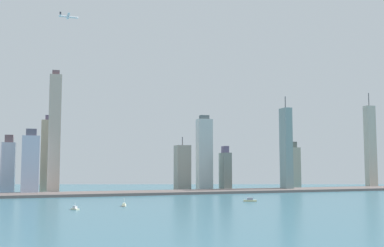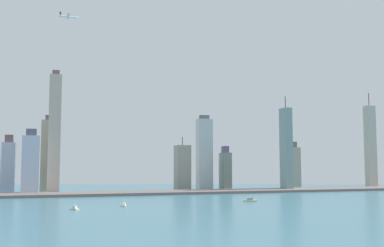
{
  "view_description": "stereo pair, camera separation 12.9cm",
  "coord_description": "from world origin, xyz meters",
  "px_view_note": "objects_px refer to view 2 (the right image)",
  "views": [
    {
      "loc": [
        -176.88,
        -198.92,
        44.1
      ],
      "look_at": [
        25.5,
        435.63,
        103.58
      ],
      "focal_mm": 42.63,
      "sensor_mm": 36.0,
      "label": 1
    },
    {
      "loc": [
        -176.76,
        -198.95,
        44.1
      ],
      "look_at": [
        25.5,
        435.63,
        103.58
      ],
      "focal_mm": 42.63,
      "sensor_mm": 36.0,
      "label": 2
    }
  ],
  "objects_px": {
    "skyscraper_7": "(225,170)",
    "skyscraper_9": "(54,133)",
    "skyscraper_10": "(204,154)",
    "boat_2": "(250,200)",
    "skyscraper_2": "(292,167)",
    "skyscraper_5": "(8,166)",
    "boat_1": "(75,208)",
    "skyscraper_1": "(370,147)",
    "skyscraper_8": "(286,149)",
    "skyscraper_4": "(30,164)",
    "skyscraper_6": "(182,168)",
    "boat_0": "(124,205)",
    "airplane": "(68,17)",
    "skyscraper_3": "(50,155)"
  },
  "relations": [
    {
      "from": "skyscraper_7",
      "to": "skyscraper_9",
      "type": "bearing_deg",
      "value": 179.28
    },
    {
      "from": "skyscraper_10",
      "to": "boat_2",
      "type": "bearing_deg",
      "value": -96.09
    },
    {
      "from": "skyscraper_2",
      "to": "skyscraper_5",
      "type": "bearing_deg",
      "value": -179.23
    },
    {
      "from": "skyscraper_5",
      "to": "boat_1",
      "type": "distance_m",
      "value": 305.63
    },
    {
      "from": "skyscraper_1",
      "to": "skyscraper_8",
      "type": "distance_m",
      "value": 192.44
    },
    {
      "from": "skyscraper_4",
      "to": "skyscraper_9",
      "type": "xyz_separation_m",
      "value": [
        32.14,
        20.44,
        46.5
      ]
    },
    {
      "from": "boat_1",
      "to": "skyscraper_4",
      "type": "bearing_deg",
      "value": -17.0
    },
    {
      "from": "skyscraper_1",
      "to": "skyscraper_2",
      "type": "distance_m",
      "value": 149.62
    },
    {
      "from": "skyscraper_6",
      "to": "skyscraper_5",
      "type": "bearing_deg",
      "value": 179.72
    },
    {
      "from": "skyscraper_8",
      "to": "skyscraper_9",
      "type": "bearing_deg",
      "value": 174.23
    },
    {
      "from": "skyscraper_2",
      "to": "boat_0",
      "type": "xyz_separation_m",
      "value": [
        -359.52,
        -274.04,
        -38.44
      ]
    },
    {
      "from": "skyscraper_9",
      "to": "boat_2",
      "type": "height_order",
      "value": "skyscraper_9"
    },
    {
      "from": "boat_1",
      "to": "boat_2",
      "type": "height_order",
      "value": "boat_1"
    },
    {
      "from": "skyscraper_8",
      "to": "airplane",
      "type": "bearing_deg",
      "value": 177.79
    },
    {
      "from": "skyscraper_4",
      "to": "boat_1",
      "type": "height_order",
      "value": "skyscraper_4"
    },
    {
      "from": "skyscraper_4",
      "to": "boat_1",
      "type": "bearing_deg",
      "value": -78.31
    },
    {
      "from": "skyscraper_3",
      "to": "skyscraper_6",
      "type": "xyz_separation_m",
      "value": [
        216.99,
        -8.99,
        -20.18
      ]
    },
    {
      "from": "skyscraper_1",
      "to": "boat_1",
      "type": "height_order",
      "value": "skyscraper_1"
    },
    {
      "from": "skyscraper_2",
      "to": "skyscraper_9",
      "type": "xyz_separation_m",
      "value": [
        -428.42,
        -38.44,
        51.38
      ]
    },
    {
      "from": "boat_2",
      "to": "skyscraper_2",
      "type": "bearing_deg",
      "value": 76.59
    },
    {
      "from": "skyscraper_1",
      "to": "boat_0",
      "type": "bearing_deg",
      "value": -155.76
    },
    {
      "from": "skyscraper_1",
      "to": "skyscraper_5",
      "type": "distance_m",
      "value": 632.52
    },
    {
      "from": "skyscraper_3",
      "to": "boat_2",
      "type": "distance_m",
      "value": 350.01
    },
    {
      "from": "skyscraper_2",
      "to": "skyscraper_5",
      "type": "xyz_separation_m",
      "value": [
        -494.25,
        -6.61,
        1.26
      ]
    },
    {
      "from": "skyscraper_5",
      "to": "airplane",
      "type": "distance_m",
      "value": 245.96
    },
    {
      "from": "airplane",
      "to": "skyscraper_4",
      "type": "bearing_deg",
      "value": 173.0
    },
    {
      "from": "skyscraper_4",
      "to": "boat_1",
      "type": "relative_size",
      "value": 9.02
    },
    {
      "from": "skyscraper_9",
      "to": "boat_0",
      "type": "xyz_separation_m",
      "value": [
        68.9,
        -235.61,
        -89.82
      ]
    },
    {
      "from": "skyscraper_4",
      "to": "skyscraper_5",
      "type": "distance_m",
      "value": 62.29
    },
    {
      "from": "skyscraper_1",
      "to": "boat_2",
      "type": "distance_m",
      "value": 409.04
    },
    {
      "from": "skyscraper_3",
      "to": "skyscraper_5",
      "type": "distance_m",
      "value": 63.43
    },
    {
      "from": "skyscraper_3",
      "to": "skyscraper_7",
      "type": "height_order",
      "value": "skyscraper_3"
    },
    {
      "from": "skyscraper_7",
      "to": "skyscraper_1",
      "type": "bearing_deg",
      "value": -1.81
    },
    {
      "from": "skyscraper_2",
      "to": "skyscraper_9",
      "type": "relative_size",
      "value": 0.46
    },
    {
      "from": "skyscraper_1",
      "to": "skyscraper_10",
      "type": "distance_m",
      "value": 319.76
    },
    {
      "from": "skyscraper_4",
      "to": "skyscraper_10",
      "type": "xyz_separation_m",
      "value": [
        277.98,
        34.66,
        17.12
      ]
    },
    {
      "from": "skyscraper_4",
      "to": "skyscraper_8",
      "type": "relative_size",
      "value": 0.6
    },
    {
      "from": "skyscraper_2",
      "to": "boat_1",
      "type": "height_order",
      "value": "skyscraper_2"
    },
    {
      "from": "skyscraper_5",
      "to": "boat_2",
      "type": "bearing_deg",
      "value": -41.51
    },
    {
      "from": "skyscraper_10",
      "to": "skyscraper_3",
      "type": "bearing_deg",
      "value": 174.26
    },
    {
      "from": "boat_2",
      "to": "skyscraper_5",
      "type": "bearing_deg",
      "value": 163.69
    },
    {
      "from": "skyscraper_6",
      "to": "boat_2",
      "type": "xyz_separation_m",
      "value": [
        9.0,
        -252.2,
        -36.48
      ]
    },
    {
      "from": "skyscraper_6",
      "to": "boat_1",
      "type": "bearing_deg",
      "value": -123.82
    },
    {
      "from": "skyscraper_10",
      "to": "boat_0",
      "type": "height_order",
      "value": "skyscraper_10"
    },
    {
      "from": "skyscraper_2",
      "to": "boat_2",
      "type": "bearing_deg",
      "value": -128.61
    },
    {
      "from": "skyscraper_7",
      "to": "skyscraper_3",
      "type": "bearing_deg",
      "value": 171.34
    },
    {
      "from": "skyscraper_3",
      "to": "skyscraper_8",
      "type": "distance_m",
      "value": 386.75
    },
    {
      "from": "skyscraper_2",
      "to": "skyscraper_8",
      "type": "relative_size",
      "value": 0.54
    },
    {
      "from": "skyscraper_1",
      "to": "skyscraper_4",
      "type": "xyz_separation_m",
      "value": [
        -596.26,
        -7.86,
        -32.08
      ]
    },
    {
      "from": "boat_0",
      "to": "boat_1",
      "type": "distance_m",
      "value": 56.87
    }
  ]
}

